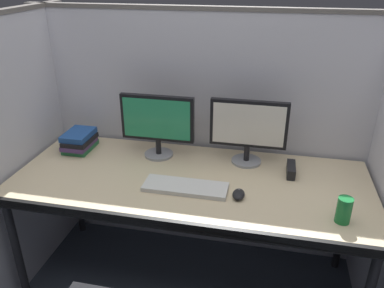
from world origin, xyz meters
TOP-DOWN VIEW (x-y plane):
  - cubicle_partition_rear at (0.00, 0.74)m, footprint 2.21×0.06m
  - cubicle_partition_left at (-0.99, 0.20)m, footprint 0.06×1.41m
  - desk at (0.00, 0.29)m, footprint 1.90×0.80m
  - monitor_left at (-0.24, 0.53)m, footprint 0.43×0.17m
  - monitor_right at (0.28, 0.55)m, footprint 0.43×0.17m
  - keyboard_main at (0.00, 0.19)m, footprint 0.43×0.15m
  - computer_mouse at (0.27, 0.17)m, footprint 0.06×0.10m
  - soda_can at (0.74, 0.07)m, footprint 0.07×0.07m
  - red_stapler at (0.53, 0.46)m, footprint 0.04×0.15m
  - book_stack at (-0.74, 0.50)m, footprint 0.16×0.23m

SIDE VIEW (x-z plane):
  - desk at x=0.00m, z-range 0.32..1.06m
  - keyboard_main at x=0.00m, z-range 0.74..0.76m
  - computer_mouse at x=0.27m, z-range 0.74..0.77m
  - red_stapler at x=0.53m, z-range 0.74..0.80m
  - cubicle_partition_rear at x=0.00m, z-range 0.00..1.58m
  - cubicle_partition_left at x=-0.99m, z-range 0.00..1.58m
  - book_stack at x=-0.74m, z-range 0.74..0.86m
  - soda_can at x=0.74m, z-range 0.74..0.86m
  - monitor_left at x=-0.24m, z-range 0.77..1.14m
  - monitor_right at x=0.28m, z-range 0.77..1.14m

